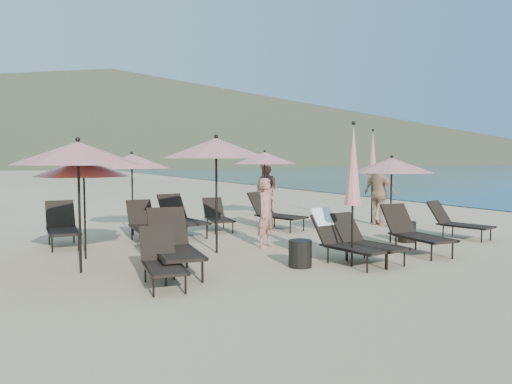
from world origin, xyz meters
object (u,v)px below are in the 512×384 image
lounger_3 (365,240)px  beachgoer_b (267,189)px  lounger_2 (343,238)px  beachgoer_c (380,193)px  lounger_6 (62,226)px  lounger_5 (457,221)px  lounger_8 (181,217)px  side_table_0 (300,254)px  beachgoer_a (267,213)px  umbrella_open_1 (216,148)px  lounger_9 (217,216)px  umbrella_open_4 (265,158)px  side_table_1 (407,232)px  lounger_10 (275,212)px  umbrella_open_3 (132,161)px  lounger_1 (174,244)px  umbrella_open_2 (392,165)px  umbrella_closed_0 (353,166)px  lounger_4 (414,231)px  umbrella_open_5 (84,168)px  umbrella_closed_1 (372,158)px  lounger_7 (145,223)px  umbrella_open_0 (78,153)px  lounger_0 (162,259)px

lounger_3 → beachgoer_b: 8.05m
lounger_2 → beachgoer_c: bearing=33.5°
lounger_3 → lounger_6: size_ratio=0.93×
lounger_5 → lounger_8: (-5.86, 3.59, 0.06)m
lounger_3 → side_table_0: 1.38m
beachgoer_a → umbrella_open_1: bearing=155.5°
lounger_9 → umbrella_open_4: bearing=43.1°
lounger_6 → side_table_1: size_ratio=3.53×
lounger_10 → umbrella_open_3: 4.08m
lounger_1 → umbrella_open_2: size_ratio=0.94×
lounger_6 → side_table_1: (7.20, -3.31, -0.21)m
umbrella_open_3 → side_table_0: umbrella_open_3 is taller
umbrella_closed_0 → side_table_0: umbrella_closed_0 is taller
side_table_0 → beachgoer_a: (0.44, 2.03, 0.52)m
lounger_10 → umbrella_open_4: size_ratio=0.84×
lounger_4 → umbrella_open_5: 6.79m
umbrella_open_2 → side_table_0: 3.83m
umbrella_open_3 → beachgoer_b: (5.29, 2.44, -1.00)m
lounger_3 → lounger_5: (3.85, 1.10, -0.00)m
lounger_5 → umbrella_closed_1: (-0.01, 3.10, 1.56)m
lounger_4 → umbrella_open_2: size_ratio=0.85×
umbrella_open_1 → umbrella_open_4: (3.67, 4.54, -0.21)m
umbrella_closed_0 → beachgoer_b: 8.46m
lounger_7 → beachgoer_b: bearing=36.6°
side_table_1 → umbrella_open_0: bearing=177.3°
lounger_2 → side_table_1: 3.04m
side_table_1 → side_table_0: bearing=-164.0°
lounger_5 → lounger_10: size_ratio=0.88×
lounger_4 → umbrella_open_1: 4.46m
lounger_0 → side_table_0: 2.60m
umbrella_open_1 → umbrella_closed_1: (5.99, 2.07, -0.20)m
lounger_3 → umbrella_closed_0: bearing=-163.6°
lounger_8 → umbrella_closed_0: umbrella_closed_0 is taller
lounger_1 → umbrella_closed_1: 8.21m
umbrella_open_3 → umbrella_closed_1: umbrella_closed_1 is taller
lounger_2 → umbrella_open_0: (-4.47, 1.51, 1.58)m
lounger_2 → beachgoer_c: beachgoer_c is taller
lounger_1 → umbrella_open_1: size_ratio=0.78×
lounger_3 → lounger_9: 5.16m
lounger_0 → side_table_1: bearing=18.3°
lounger_7 → lounger_9: size_ratio=1.07×
lounger_0 → lounger_9: bearing=66.2°
lounger_4 → lounger_6: (-6.35, 4.36, 0.00)m
lounger_1 → lounger_8: lounger_1 is taller
lounger_3 → beachgoer_a: 2.42m
lounger_7 → umbrella_closed_0: bearing=-57.1°
lounger_1 → lounger_2: size_ratio=1.16×
lounger_0 → side_table_1: 6.36m
lounger_5 → beachgoer_c: (-0.07, 2.70, 0.53)m
umbrella_closed_1 → umbrella_closed_0: bearing=-134.4°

